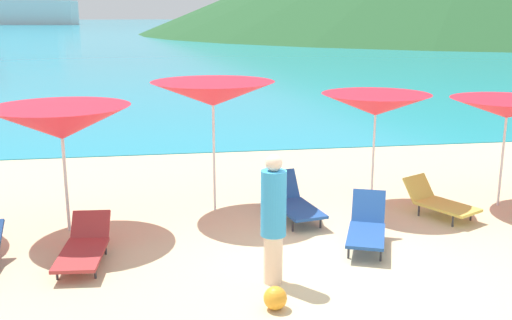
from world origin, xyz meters
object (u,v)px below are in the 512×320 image
object	(u,v)px
umbrella_4	(376,105)
lounge_chair_0	(293,201)
umbrella_3	(213,94)
beachgoer_2	(273,216)
lounge_chair_5	(84,246)
beach_ball	(275,298)
umbrella_5	(507,109)
lounge_chair_3	(438,201)
lounge_chair_6	(367,226)
cruise_ship	(11,3)
umbrella_2	(61,123)

from	to	relation	value
umbrella_4	lounge_chair_0	distance (m)	2.39
umbrella_3	beachgoer_2	size ratio (longest dim) A/B	1.34
umbrella_4	lounge_chair_5	world-z (taller)	umbrella_4
beachgoer_2	beach_ball	distance (m)	1.10
umbrella_5	lounge_chair_0	distance (m)	4.34
umbrella_5	lounge_chair_3	size ratio (longest dim) A/B	1.49
lounge_chair_6	cruise_ship	bearing A→B (deg)	125.73
lounge_chair_6	beachgoer_2	size ratio (longest dim) A/B	0.83
umbrella_3	cruise_ship	bearing A→B (deg)	103.38
lounge_chair_3	lounge_chair_6	xyz separation A→B (m)	(-1.76, -1.17, 0.04)
umbrella_2	cruise_ship	size ratio (longest dim) A/B	0.05
lounge_chair_0	beach_ball	world-z (taller)	lounge_chair_0
umbrella_5	lounge_chair_3	bearing A→B (deg)	-164.35
umbrella_5	lounge_chair_6	distance (m)	3.87
beachgoer_2	umbrella_4	bearing A→B (deg)	167.01
lounge_chair_0	lounge_chair_5	distance (m)	3.72
lounge_chair_6	beach_ball	size ratio (longest dim) A/B	5.05
lounge_chair_0	beachgoer_2	xyz separation A→B (m)	(-0.84, -2.50, 0.62)
lounge_chair_5	beachgoer_2	size ratio (longest dim) A/B	0.89
umbrella_5	lounge_chair_5	distance (m)	7.83
umbrella_2	lounge_chair_0	size ratio (longest dim) A/B	1.60
umbrella_2	umbrella_4	bearing A→B (deg)	5.56
umbrella_3	lounge_chair_5	distance (m)	3.56
lounge_chair_5	umbrella_5	bearing A→B (deg)	15.99
lounge_chair_3	beachgoer_2	world-z (taller)	beachgoer_2
lounge_chair_3	lounge_chair_5	xyz separation A→B (m)	(-6.08, -1.10, -0.05)
beachgoer_2	beach_ball	xyz separation A→B (m)	(-0.12, -0.75, -0.80)
lounge_chair_3	lounge_chair_0	bearing A→B (deg)	146.39
cruise_ship	umbrella_4	bearing A→B (deg)	-66.74
umbrella_4	lounge_chair_3	bearing A→B (deg)	-41.85
umbrella_4	umbrella_5	xyz separation A→B (m)	(2.38, -0.45, -0.06)
lounge_chair_0	beachgoer_2	world-z (taller)	beachgoer_2
umbrella_5	beachgoer_2	xyz separation A→B (m)	(-4.89, -2.62, -0.92)
umbrella_5	cruise_ship	distance (m)	226.34
cruise_ship	lounge_chair_3	bearing A→B (deg)	-66.56
lounge_chair_3	lounge_chair_6	bearing A→B (deg)	-174.03
lounge_chair_3	beach_ball	xyz separation A→B (m)	(-3.58, -2.98, -0.14)
beachgoer_2	lounge_chair_5	bearing A→B (deg)	-87.04
lounge_chair_0	umbrella_5	bearing A→B (deg)	-8.95
umbrella_4	beach_ball	world-z (taller)	umbrella_4
lounge_chair_5	lounge_chair_6	distance (m)	4.32
umbrella_5	lounge_chair_0	bearing A→B (deg)	-178.29
umbrella_4	cruise_ship	distance (m)	225.31
umbrella_5	beach_ball	bearing A→B (deg)	-146.00
umbrella_2	lounge_chair_3	size ratio (longest dim) A/B	1.73
umbrella_4	umbrella_3	bearing A→B (deg)	177.23
umbrella_5	beachgoer_2	size ratio (longest dim) A/B	1.21
lounge_chair_0	cruise_ship	bearing A→B (deg)	93.00
umbrella_5	lounge_chair_6	size ratio (longest dim) A/B	1.45
umbrella_3	lounge_chair_3	world-z (taller)	umbrella_3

